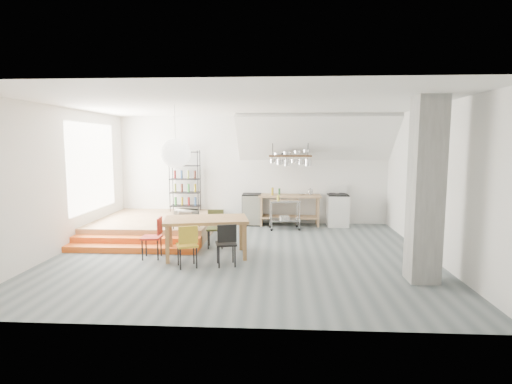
# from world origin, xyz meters

# --- Properties ---
(floor) EXTENTS (8.00, 8.00, 0.00)m
(floor) POSITION_xyz_m (0.00, 0.00, 0.00)
(floor) COLOR #535D60
(floor) RESTS_ON ground
(wall_back) EXTENTS (8.00, 0.04, 3.20)m
(wall_back) POSITION_xyz_m (0.00, 3.50, 1.60)
(wall_back) COLOR silver
(wall_back) RESTS_ON ground
(wall_left) EXTENTS (0.04, 7.00, 3.20)m
(wall_left) POSITION_xyz_m (-4.00, 0.00, 1.60)
(wall_left) COLOR silver
(wall_left) RESTS_ON ground
(wall_right) EXTENTS (0.04, 7.00, 3.20)m
(wall_right) POSITION_xyz_m (4.00, 0.00, 1.60)
(wall_right) COLOR silver
(wall_right) RESTS_ON ground
(ceiling) EXTENTS (8.00, 7.00, 0.02)m
(ceiling) POSITION_xyz_m (0.00, 0.00, 3.20)
(ceiling) COLOR white
(ceiling) RESTS_ON wall_back
(slope_ceiling) EXTENTS (4.40, 1.44, 1.32)m
(slope_ceiling) POSITION_xyz_m (1.80, 2.90, 2.55)
(slope_ceiling) COLOR white
(slope_ceiling) RESTS_ON wall_back
(window_pane) EXTENTS (0.02, 2.50, 2.20)m
(window_pane) POSITION_xyz_m (-3.98, 1.50, 1.80)
(window_pane) COLOR white
(window_pane) RESTS_ON wall_left
(platform) EXTENTS (3.00, 3.00, 0.40)m
(platform) POSITION_xyz_m (-2.50, 2.00, 0.20)
(platform) COLOR #96724B
(platform) RESTS_ON ground
(step_lower) EXTENTS (3.00, 0.35, 0.13)m
(step_lower) POSITION_xyz_m (-2.50, 0.05, 0.07)
(step_lower) COLOR orange
(step_lower) RESTS_ON ground
(step_upper) EXTENTS (3.00, 0.35, 0.27)m
(step_upper) POSITION_xyz_m (-2.50, 0.40, 0.13)
(step_upper) COLOR orange
(step_upper) RESTS_ON ground
(concrete_column) EXTENTS (0.50, 0.50, 3.20)m
(concrete_column) POSITION_xyz_m (3.30, -1.50, 1.60)
(concrete_column) COLOR slate
(concrete_column) RESTS_ON ground
(kitchen_counter) EXTENTS (1.80, 0.60, 0.91)m
(kitchen_counter) POSITION_xyz_m (1.10, 3.15, 0.63)
(kitchen_counter) COLOR #96724B
(kitchen_counter) RESTS_ON ground
(stove) EXTENTS (0.60, 0.60, 1.18)m
(stove) POSITION_xyz_m (2.50, 3.16, 0.48)
(stove) COLOR white
(stove) RESTS_ON ground
(pot_rack) EXTENTS (1.20, 0.50, 1.43)m
(pot_rack) POSITION_xyz_m (1.13, 2.92, 1.98)
(pot_rack) COLOR #3C2818
(pot_rack) RESTS_ON ceiling
(wire_shelving) EXTENTS (0.88, 0.38, 1.80)m
(wire_shelving) POSITION_xyz_m (-2.00, 3.20, 1.33)
(wire_shelving) COLOR black
(wire_shelving) RESTS_ON platform
(microwave_shelf) EXTENTS (0.60, 0.40, 0.16)m
(microwave_shelf) POSITION_xyz_m (-1.40, 0.75, 0.55)
(microwave_shelf) COLOR #96724B
(microwave_shelf) RESTS_ON platform
(paper_lantern) EXTENTS (0.60, 0.60, 0.60)m
(paper_lantern) POSITION_xyz_m (-1.34, -0.31, 2.20)
(paper_lantern) COLOR white
(paper_lantern) RESTS_ON ceiling
(dining_table) EXTENTS (1.89, 1.29, 0.82)m
(dining_table) POSITION_xyz_m (-0.75, -0.20, 0.74)
(dining_table) COLOR brown
(dining_table) RESTS_ON ground
(chair_mustard) EXTENTS (0.50, 0.50, 0.85)m
(chair_mustard) POSITION_xyz_m (-0.97, -1.03, 0.51)
(chair_mustard) COLOR gold
(chair_mustard) RESTS_ON ground
(chair_black) EXTENTS (0.47, 0.47, 0.85)m
(chair_black) POSITION_xyz_m (-0.23, -0.89, 0.51)
(chair_black) COLOR black
(chair_black) RESTS_ON ground
(chair_olive) EXTENTS (0.43, 0.43, 0.86)m
(chair_olive) POSITION_xyz_m (-0.68, 0.60, 0.51)
(chair_olive) COLOR #4C5528
(chair_olive) RESTS_ON ground
(chair_red) EXTENTS (0.43, 0.43, 0.87)m
(chair_red) POSITION_xyz_m (-1.80, -0.41, 0.52)
(chair_red) COLOR red
(chair_red) RESTS_ON ground
(rolling_cart) EXTENTS (0.89, 0.57, 0.83)m
(rolling_cart) POSITION_xyz_m (0.95, 2.60, 0.54)
(rolling_cart) COLOR silver
(rolling_cart) RESTS_ON ground
(mini_fridge) EXTENTS (0.54, 0.54, 0.92)m
(mini_fridge) POSITION_xyz_m (-0.01, 3.20, 0.46)
(mini_fridge) COLOR black
(mini_fridge) RESTS_ON ground
(microwave) EXTENTS (0.59, 0.48, 0.28)m
(microwave) POSITION_xyz_m (-1.40, 0.75, 0.71)
(microwave) COLOR beige
(microwave) RESTS_ON microwave_shelf
(bowl) EXTENTS (0.25, 0.25, 0.05)m
(bowl) POSITION_xyz_m (1.46, 3.10, 0.93)
(bowl) COLOR silver
(bowl) RESTS_ON kitchen_counter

